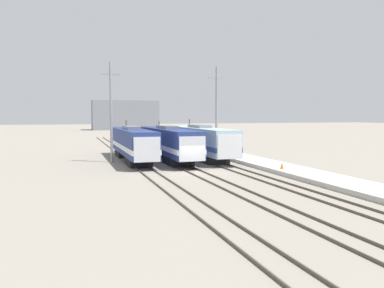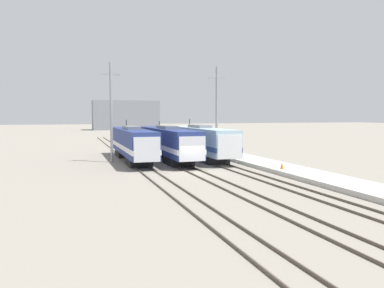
{
  "view_description": "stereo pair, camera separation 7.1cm",
  "coord_description": "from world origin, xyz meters",
  "px_view_note": "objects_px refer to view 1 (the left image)",
  "views": [
    {
      "loc": [
        -11.5,
        -34.39,
        5.51
      ],
      "look_at": [
        0.54,
        2.15,
        2.54
      ],
      "focal_mm": 35.0,
      "sensor_mm": 36.0,
      "label": 1
    },
    {
      "loc": [
        -11.43,
        -34.41,
        5.51
      ],
      "look_at": [
        0.54,
        2.15,
        2.54
      ],
      "focal_mm": 35.0,
      "sensor_mm": 36.0,
      "label": 2
    }
  ],
  "objects_px": {
    "locomotive_far_left": "(132,143)",
    "locomotive_center": "(168,143)",
    "catenary_tower_right": "(217,111)",
    "locomotive_far_right": "(201,141)",
    "catenary_tower_left": "(111,111)",
    "traffic_cone": "(282,166)"
  },
  "relations": [
    {
      "from": "locomotive_far_right",
      "to": "traffic_cone",
      "type": "relative_size",
      "value": 31.38
    },
    {
      "from": "traffic_cone",
      "to": "catenary_tower_right",
      "type": "bearing_deg",
      "value": 95.82
    },
    {
      "from": "locomotive_far_left",
      "to": "traffic_cone",
      "type": "xyz_separation_m",
      "value": [
        12.04,
        -13.81,
        -1.45
      ]
    },
    {
      "from": "catenary_tower_left",
      "to": "locomotive_far_left",
      "type": "bearing_deg",
      "value": 11.38
    },
    {
      "from": "locomotive_far_right",
      "to": "catenary_tower_left",
      "type": "distance_m",
      "value": 11.79
    },
    {
      "from": "locomotive_center",
      "to": "catenary_tower_left",
      "type": "bearing_deg",
      "value": 179.8
    },
    {
      "from": "locomotive_far_left",
      "to": "catenary_tower_left",
      "type": "bearing_deg",
      "value": -168.62
    },
    {
      "from": "locomotive_far_right",
      "to": "catenary_tower_right",
      "type": "height_order",
      "value": "catenary_tower_right"
    },
    {
      "from": "locomotive_far_left",
      "to": "locomotive_center",
      "type": "relative_size",
      "value": 0.97
    },
    {
      "from": "locomotive_center",
      "to": "catenary_tower_right",
      "type": "bearing_deg",
      "value": 0.22
    },
    {
      "from": "locomotive_far_left",
      "to": "catenary_tower_right",
      "type": "height_order",
      "value": "catenary_tower_right"
    },
    {
      "from": "locomotive_far_left",
      "to": "catenary_tower_left",
      "type": "xyz_separation_m",
      "value": [
        -2.48,
        -0.5,
        3.84
      ]
    },
    {
      "from": "locomotive_center",
      "to": "locomotive_far_right",
      "type": "height_order",
      "value": "locomotive_far_right"
    },
    {
      "from": "catenary_tower_left",
      "to": "traffic_cone",
      "type": "height_order",
      "value": "catenary_tower_left"
    },
    {
      "from": "locomotive_center",
      "to": "traffic_cone",
      "type": "relative_size",
      "value": 32.6
    },
    {
      "from": "locomotive_far_left",
      "to": "locomotive_far_right",
      "type": "relative_size",
      "value": 1.0
    },
    {
      "from": "catenary_tower_left",
      "to": "traffic_cone",
      "type": "relative_size",
      "value": 19.02
    },
    {
      "from": "traffic_cone",
      "to": "catenary_tower_left",
      "type": "bearing_deg",
      "value": 137.47
    },
    {
      "from": "locomotive_far_left",
      "to": "locomotive_far_right",
      "type": "xyz_separation_m",
      "value": [
        8.68,
        -0.08,
        0.04
      ]
    },
    {
      "from": "traffic_cone",
      "to": "locomotive_center",
      "type": "bearing_deg",
      "value": 120.08
    },
    {
      "from": "locomotive_far_left",
      "to": "catenary_tower_right",
      "type": "relative_size",
      "value": 1.65
    },
    {
      "from": "locomotive_far_left",
      "to": "locomotive_center",
      "type": "distance_m",
      "value": 4.37
    }
  ]
}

